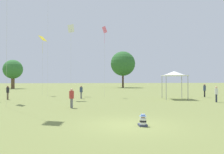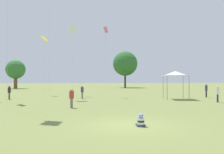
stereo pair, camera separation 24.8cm
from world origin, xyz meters
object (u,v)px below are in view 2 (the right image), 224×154
person_standing_4 (206,89)px  seated_toddler (141,121)px  person_standing_5 (9,91)px  person_standing_2 (82,91)px  kite_2 (106,32)px  canopy_tent (175,74)px  distant_tree_0 (125,64)px  kite_3 (44,40)px  person_standing_1 (72,96)px  kite_6 (72,30)px  person_standing_3 (218,93)px  distant_tree_1 (16,70)px

person_standing_4 → seated_toddler: bearing=69.6°
person_standing_5 → person_standing_2: bearing=-10.9°
kite_2 → person_standing_2: bearing=152.3°
person_standing_2 → canopy_tent: 11.10m
kite_2 → distant_tree_0: bearing=6.8°
canopy_tent → kite_2: (-7.59, 4.83, 5.64)m
kite_3 → distant_tree_0: 34.93m
person_standing_1 → person_standing_4: size_ratio=0.90×
kite_2 → kite_6: (-4.53, 3.31, 0.85)m
person_standing_4 → canopy_tent: bearing=40.5°
person_standing_5 → kite_6: bearing=30.1°
person_standing_3 → canopy_tent: (-2.56, 4.06, 1.97)m
kite_2 → distant_tree_1: (-20.33, 30.73, -3.64)m
canopy_tent → distant_tree_0: 39.44m
person_standing_5 → distant_tree_0: 42.89m
seated_toddler → distant_tree_0: 54.35m
person_standing_2 → kite_6: 10.47m
seated_toddler → kite_3: (-8.39, 23.18, 7.91)m
person_standing_4 → person_standing_5: size_ratio=1.09×
distant_tree_1 → distant_tree_0: bearing=6.9°
person_standing_3 → person_standing_4: bearing=64.6°
kite_3 → distant_tree_1: size_ratio=1.17×
person_standing_5 → distant_tree_1: bearing=93.5°
person_standing_4 → kite_2: (-12.61, 2.83, 7.54)m
person_standing_1 → person_standing_3: size_ratio=0.96×
person_standing_5 → distant_tree_0: bearing=49.2°
person_standing_5 → kite_2: (11.30, 2.71, 7.63)m
person_standing_1 → distant_tree_1: distant_tree_1 is taller
kite_2 → distant_tree_1: 37.03m
kite_3 → distant_tree_0: size_ratio=0.82×
kite_6 → distant_tree_1: size_ratio=1.37×
kite_6 → distant_tree_1: bearing=24.3°
kite_2 → distant_tree_1: bearing=55.6°
person_standing_2 → person_standing_4: size_ratio=0.91×
canopy_tent → distant_tree_0: distant_tree_0 is taller
seated_toddler → person_standing_1: bearing=119.2°
person_standing_2 → person_standing_4: person_standing_4 is taller
canopy_tent → kite_3: 19.48m
person_standing_3 → person_standing_5: 22.32m
seated_toddler → distant_tree_1: (-20.03, 49.42, 4.68)m
canopy_tent → person_standing_1: bearing=-150.6°
distant_tree_1 → kite_2: bearing=-56.5°
seated_toddler → person_standing_3: (10.45, 9.80, 0.71)m
person_standing_2 → distant_tree_0: distant_tree_0 is taller
seated_toddler → kite_2: kite_2 is taller
distant_tree_0 → canopy_tent: bearing=-92.6°
person_standing_1 → kite_6: kite_6 is taller
person_standing_3 → person_standing_5: size_ratio=1.01×
person_standing_2 → distant_tree_0: size_ratio=0.15×
person_standing_1 → distant_tree_1: size_ratio=0.21×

